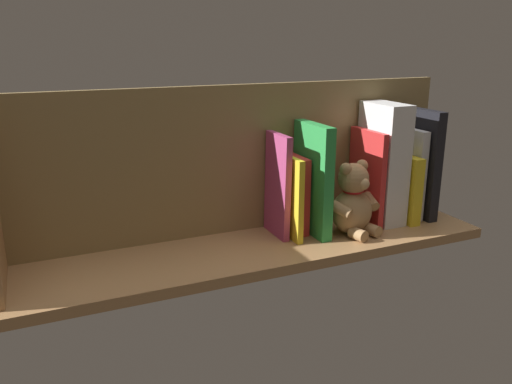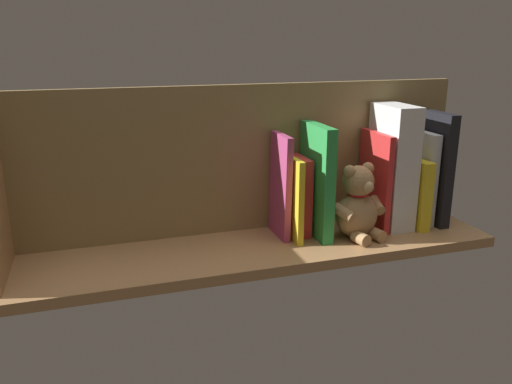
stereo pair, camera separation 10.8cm
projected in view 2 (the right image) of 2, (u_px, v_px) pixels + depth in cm
name	position (u px, v px, depth cm)	size (l,w,h in cm)	color
ground_plane	(256.00, 249.00, 111.86)	(103.73, 24.56, 2.20)	#A87A4C
shelf_back_panel	(242.00, 159.00, 115.95)	(103.73, 1.50, 33.00)	olive
book_0	(432.00, 167.00, 122.69)	(2.53, 13.35, 26.30)	black
book_1	(419.00, 177.00, 123.22)	(2.11, 11.80, 21.78)	silver
book_2	(410.00, 191.00, 122.18)	(2.68, 14.01, 16.05)	yellow
dictionary_thick_white	(392.00, 167.00, 119.42)	(6.20, 12.85, 28.25)	white
book_3	(375.00, 180.00, 119.10)	(1.41, 12.88, 22.28)	red
teddy_bear	(358.00, 205.00, 113.92)	(13.12, 12.14, 16.62)	tan
book_4	(317.00, 181.00, 113.93)	(2.48, 13.99, 24.86)	green
book_5	(299.00, 195.00, 116.17)	(2.92, 9.35, 17.44)	red
book_6	(290.00, 197.00, 113.72)	(1.31, 12.79, 18.21)	yellow
book_7	(280.00, 186.00, 113.62)	(1.44, 10.33, 22.87)	#B23F72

